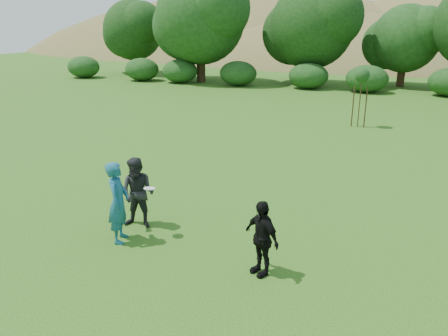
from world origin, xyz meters
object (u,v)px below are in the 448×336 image
object	(u,v)px
player_teal	(118,202)
sapling	(362,77)
player_grey	(138,193)
player_black	(261,238)

from	to	relation	value
player_teal	sapling	world-z (taller)	sapling
player_teal	player_grey	xyz separation A→B (m)	(-0.02, 0.80, -0.07)
player_teal	sapling	distance (m)	14.97
player_grey	player_black	distance (m)	3.58
player_grey	sapling	size ratio (longest dim) A/B	0.63
player_black	player_grey	bearing A→B (deg)	-162.85
player_grey	sapling	xyz separation A→B (m)	(3.36, 13.72, 1.52)
player_teal	sapling	bearing A→B (deg)	-36.22
player_teal	player_grey	world-z (taller)	player_teal
player_teal	player_grey	size ratio (longest dim) A/B	1.08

